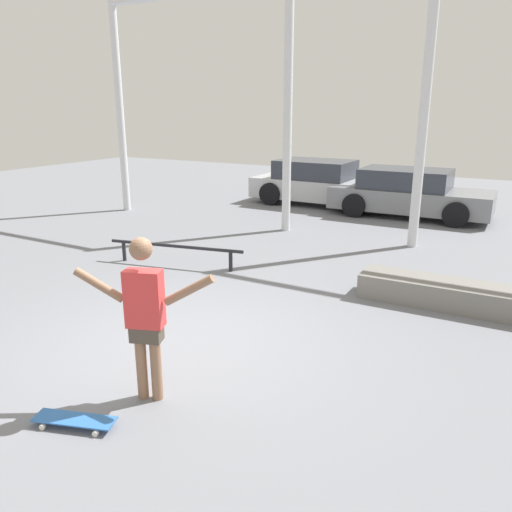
{
  "coord_description": "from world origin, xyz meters",
  "views": [
    {
      "loc": [
        3.56,
        -4.46,
        2.82
      ],
      "look_at": [
        0.19,
        1.58,
        0.75
      ],
      "focal_mm": 35.0,
      "sensor_mm": 36.0,
      "label": 1
    }
  ],
  "objects_px": {
    "grind_box": "(445,293)",
    "parked_car_silver": "(318,183)",
    "skateboarder": "(145,311)",
    "parked_car_grey": "(409,193)",
    "grind_rail": "(175,249)",
    "skateboard": "(75,420)"
  },
  "relations": [
    {
      "from": "skateboarder",
      "to": "parked_car_silver",
      "type": "bearing_deg",
      "value": 83.57
    },
    {
      "from": "skateboarder",
      "to": "parked_car_grey",
      "type": "bearing_deg",
      "value": 68.85
    },
    {
      "from": "parked_car_grey",
      "to": "parked_car_silver",
      "type": "bearing_deg",
      "value": 170.35
    },
    {
      "from": "skateboarder",
      "to": "parked_car_grey",
      "type": "distance_m",
      "value": 10.22
    },
    {
      "from": "skateboarder",
      "to": "grind_rail",
      "type": "height_order",
      "value": "skateboarder"
    },
    {
      "from": "skateboard",
      "to": "parked_car_grey",
      "type": "distance_m",
      "value": 10.95
    },
    {
      "from": "grind_rail",
      "to": "parked_car_silver",
      "type": "xyz_separation_m",
      "value": [
        -0.07,
        7.04,
        0.31
      ]
    },
    {
      "from": "skateboard",
      "to": "parked_car_silver",
      "type": "distance_m",
      "value": 11.6
    },
    {
      "from": "skateboard",
      "to": "parked_car_grey",
      "type": "height_order",
      "value": "parked_car_grey"
    },
    {
      "from": "grind_box",
      "to": "parked_car_grey",
      "type": "height_order",
      "value": "parked_car_grey"
    },
    {
      "from": "skateboarder",
      "to": "grind_box",
      "type": "height_order",
      "value": "skateboarder"
    },
    {
      "from": "skateboarder",
      "to": "grind_rail",
      "type": "xyz_separation_m",
      "value": [
        -2.5,
        3.62,
        -0.63
      ]
    },
    {
      "from": "grind_box",
      "to": "parked_car_silver",
      "type": "bearing_deg",
      "value": 125.56
    },
    {
      "from": "parked_car_grey",
      "to": "grind_rail",
      "type": "bearing_deg",
      "value": -112.92
    },
    {
      "from": "grind_rail",
      "to": "skateboarder",
      "type": "bearing_deg",
      "value": -55.37
    },
    {
      "from": "parked_car_silver",
      "to": "parked_car_grey",
      "type": "xyz_separation_m",
      "value": [
        2.78,
        -0.44,
        -0.03
      ]
    },
    {
      "from": "grind_box",
      "to": "grind_rail",
      "type": "xyz_separation_m",
      "value": [
        -4.67,
        -0.41,
        0.14
      ]
    },
    {
      "from": "skateboard",
      "to": "skateboarder",
      "type": "bearing_deg",
      "value": 48.2
    },
    {
      "from": "skateboarder",
      "to": "grind_box",
      "type": "distance_m",
      "value": 4.64
    },
    {
      "from": "skateboarder",
      "to": "grind_box",
      "type": "bearing_deg",
      "value": 41.75
    },
    {
      "from": "skateboard",
      "to": "parked_car_silver",
      "type": "height_order",
      "value": "parked_car_silver"
    },
    {
      "from": "grind_rail",
      "to": "parked_car_silver",
      "type": "bearing_deg",
      "value": 90.57
    }
  ]
}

